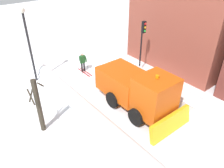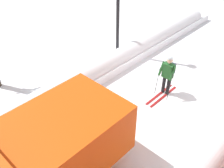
# 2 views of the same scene
# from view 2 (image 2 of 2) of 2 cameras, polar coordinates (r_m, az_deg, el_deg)

# --- Properties ---
(plow_truck) EXTENTS (3.20, 5.98, 3.12)m
(plow_truck) POSITION_cam_2_polar(r_m,az_deg,el_deg) (6.76, -20.17, -17.27)
(plow_truck) COLOR #DB510F
(plow_truck) RESTS_ON ground
(skier) EXTENTS (0.62, 1.80, 1.81)m
(skier) POSITION_cam_2_polar(r_m,az_deg,el_deg) (10.42, 12.37, 2.37)
(skier) COLOR black
(skier) RESTS_ON ground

